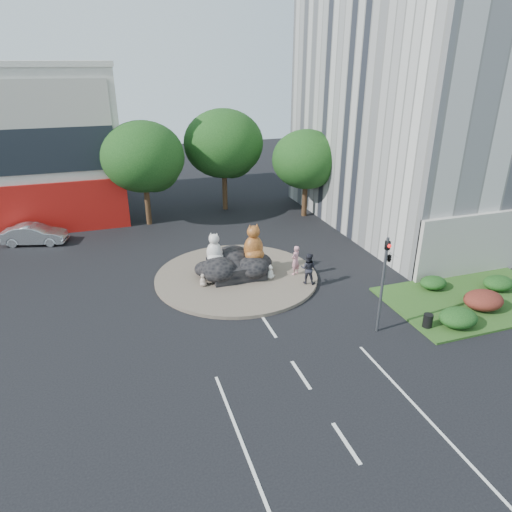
% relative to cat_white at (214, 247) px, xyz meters
% --- Properties ---
extents(ground, '(120.00, 120.00, 0.00)m').
position_rel_cat_white_xyz_m(ground, '(1.22, -10.44, -2.04)').
color(ground, black).
rests_on(ground, ground).
extents(roundabout_island, '(10.00, 10.00, 0.20)m').
position_rel_cat_white_xyz_m(roundabout_island, '(1.22, -0.44, -1.94)').
color(roundabout_island, brown).
rests_on(roundabout_island, ground).
extents(rock_plinth, '(3.20, 2.60, 0.90)m').
position_rel_cat_white_xyz_m(rock_plinth, '(1.22, -0.44, -1.39)').
color(rock_plinth, black).
rests_on(rock_plinth, roundabout_island).
extents(grass_verge, '(10.00, 6.00, 0.12)m').
position_rel_cat_white_xyz_m(grass_verge, '(13.22, -7.44, -1.98)').
color(grass_verge, '#244D19').
rests_on(grass_verge, ground).
extents(tree_left, '(6.46, 6.46, 8.27)m').
position_rel_cat_white_xyz_m(tree_left, '(-2.71, 11.62, 3.21)').
color(tree_left, '#382314').
rests_on(tree_left, ground).
extents(tree_mid, '(6.84, 6.84, 8.76)m').
position_rel_cat_white_xyz_m(tree_mid, '(4.29, 13.62, 3.52)').
color(tree_mid, '#382314').
rests_on(tree_mid, ground).
extents(tree_right, '(5.70, 5.70, 7.30)m').
position_rel_cat_white_xyz_m(tree_right, '(10.29, 9.62, 2.59)').
color(tree_right, '#382314').
rests_on(tree_right, ground).
extents(hedge_near_green, '(2.00, 1.60, 0.90)m').
position_rel_cat_white_xyz_m(hedge_near_green, '(10.22, -9.44, -1.47)').
color(hedge_near_green, black).
rests_on(hedge_near_green, grass_verge).
extents(hedge_red, '(2.20, 1.76, 0.99)m').
position_rel_cat_white_xyz_m(hedge_red, '(12.72, -8.44, -1.43)').
color(hedge_red, '#4A1F13').
rests_on(hedge_red, grass_verge).
extents(hedge_mid_green, '(1.80, 1.44, 0.81)m').
position_rel_cat_white_xyz_m(hedge_mid_green, '(15.22, -6.94, -1.52)').
color(hedge_mid_green, black).
rests_on(hedge_mid_green, grass_verge).
extents(hedge_back_green, '(1.60, 1.28, 0.72)m').
position_rel_cat_white_xyz_m(hedge_back_green, '(11.72, -5.64, -1.56)').
color(hedge_back_green, black).
rests_on(hedge_back_green, grass_verge).
extents(traffic_light, '(0.44, 1.24, 5.00)m').
position_rel_cat_white_xyz_m(traffic_light, '(6.32, -8.44, 1.58)').
color(traffic_light, '#595B60').
rests_on(traffic_light, ground).
extents(street_lamp, '(2.34, 0.22, 8.06)m').
position_rel_cat_white_xyz_m(street_lamp, '(14.04, -2.44, 2.51)').
color(street_lamp, '#595B60').
rests_on(street_lamp, ground).
extents(cat_white, '(1.46, 1.41, 1.88)m').
position_rel_cat_white_xyz_m(cat_white, '(0.00, 0.00, 0.00)').
color(cat_white, beige).
rests_on(cat_white, rock_plinth).
extents(cat_tabby, '(1.45, 1.28, 2.30)m').
position_rel_cat_white_xyz_m(cat_tabby, '(2.36, -0.40, 0.21)').
color(cat_tabby, '#AF5024').
rests_on(cat_tabby, rock_plinth).
extents(kitten_calico, '(0.60, 0.57, 0.80)m').
position_rel_cat_white_xyz_m(kitten_calico, '(-1.02, -1.20, -1.44)').
color(kitten_calico, white).
rests_on(kitten_calico, roundabout_island).
extents(kitten_white, '(0.69, 0.70, 0.89)m').
position_rel_cat_white_xyz_m(kitten_white, '(3.06, -1.52, -1.40)').
color(kitten_white, beige).
rests_on(kitten_white, roundabout_island).
extents(pedestrian_pink, '(0.82, 0.74, 1.87)m').
position_rel_cat_white_xyz_m(pedestrian_pink, '(4.74, -1.45, -0.91)').
color(pedestrian_pink, '#C6808B').
rests_on(pedestrian_pink, roundabout_island).
extents(pedestrian_dark, '(1.17, 1.11, 1.91)m').
position_rel_cat_white_xyz_m(pedestrian_dark, '(4.96, -2.84, -0.89)').
color(pedestrian_dark, '#21212A').
rests_on(pedestrian_dark, roundabout_island).
extents(parked_car, '(4.75, 2.66, 1.48)m').
position_rel_cat_white_xyz_m(parked_car, '(-11.19, 9.69, -1.30)').
color(parked_car, '#ADB1B5').
rests_on(parked_car, ground).
extents(litter_bin, '(0.61, 0.61, 0.70)m').
position_rel_cat_white_xyz_m(litter_bin, '(8.72, -9.05, -1.57)').
color(litter_bin, black).
rests_on(litter_bin, grass_verge).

